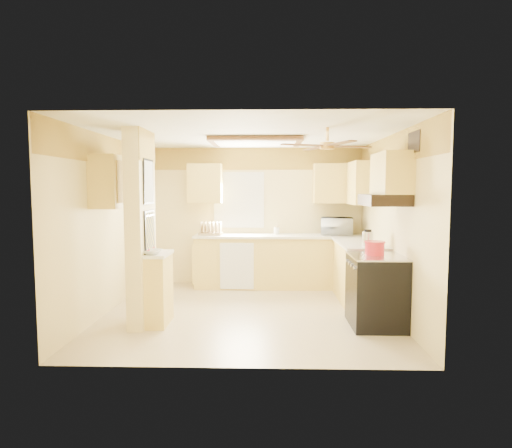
{
  "coord_description": "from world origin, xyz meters",
  "views": [
    {
      "loc": [
        0.28,
        -5.97,
        1.77
      ],
      "look_at": [
        0.11,
        0.35,
        1.24
      ],
      "focal_mm": 30.0,
      "sensor_mm": 36.0,
      "label": 1
    }
  ],
  "objects_px": {
    "microwave": "(337,226)",
    "dutch_oven": "(375,248)",
    "bowl": "(152,252)",
    "kettle": "(368,238)",
    "stove": "(376,291)"
  },
  "relations": [
    {
      "from": "dutch_oven",
      "to": "kettle",
      "type": "distance_m",
      "value": 0.66
    },
    {
      "from": "microwave",
      "to": "bowl",
      "type": "relative_size",
      "value": 2.26
    },
    {
      "from": "microwave",
      "to": "dutch_oven",
      "type": "bearing_deg",
      "value": 103.3
    },
    {
      "from": "stove",
      "to": "microwave",
      "type": "height_order",
      "value": "microwave"
    },
    {
      "from": "microwave",
      "to": "kettle",
      "type": "relative_size",
      "value": 2.32
    },
    {
      "from": "microwave",
      "to": "kettle",
      "type": "xyz_separation_m",
      "value": [
        0.2,
        -1.47,
        -0.04
      ]
    },
    {
      "from": "dutch_oven",
      "to": "kettle",
      "type": "xyz_separation_m",
      "value": [
        0.06,
        0.66,
        0.05
      ]
    },
    {
      "from": "stove",
      "to": "dutch_oven",
      "type": "relative_size",
      "value": 3.49
    },
    {
      "from": "bowl",
      "to": "kettle",
      "type": "bearing_deg",
      "value": 16.65
    },
    {
      "from": "stove",
      "to": "dutch_oven",
      "type": "bearing_deg",
      "value": 104.79
    },
    {
      "from": "microwave",
      "to": "kettle",
      "type": "height_order",
      "value": "microwave"
    },
    {
      "from": "dutch_oven",
      "to": "kettle",
      "type": "relative_size",
      "value": 1.1
    },
    {
      "from": "microwave",
      "to": "dutch_oven",
      "type": "distance_m",
      "value": 2.13
    },
    {
      "from": "bowl",
      "to": "microwave",
      "type": "bearing_deg",
      "value": 40.96
    },
    {
      "from": "stove",
      "to": "dutch_oven",
      "type": "distance_m",
      "value": 0.55
    }
  ]
}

